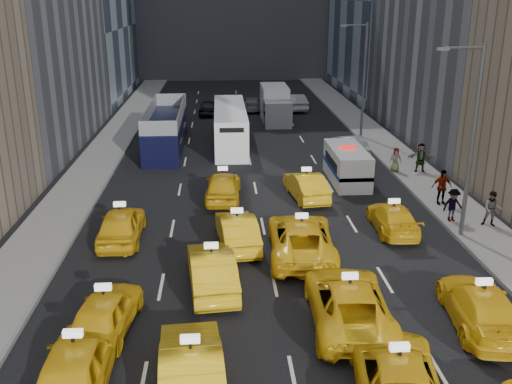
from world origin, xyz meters
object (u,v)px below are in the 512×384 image
double_decker (166,128)px  box_truck (275,105)px  city_bus (230,126)px  nypd_van (347,165)px

double_decker → box_truck: bearing=38.8°
double_decker → city_bus: bearing=4.0°
nypd_van → city_bus: (-6.97, 9.77, 0.42)m
city_bus → nypd_van: bearing=-52.6°
box_truck → city_bus: bearing=-116.2°
nypd_van → box_truck: 18.31m
nypd_van → box_truck: (-2.68, 18.10, 0.52)m
city_bus → box_truck: box_truck is taller
double_decker → city_bus: double_decker is taller
nypd_van → box_truck: size_ratio=0.77×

